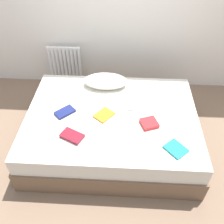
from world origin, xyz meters
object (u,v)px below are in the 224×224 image
at_px(radiator, 65,63).
at_px(textbook_red, 149,123).
at_px(textbook_teal, 176,149).
at_px(textbook_white, 131,105).
at_px(pillow, 106,81).
at_px(textbook_maroon, 72,136).
at_px(textbook_navy, 65,112).
at_px(textbook_orange, 104,115).
at_px(bed, 112,129).

distance_m(radiator, textbook_red, 1.82).
bearing_deg(textbook_teal, textbook_white, 174.16).
distance_m(pillow, textbook_red, 0.87).
bearing_deg(textbook_maroon, textbook_navy, 138.45).
bearing_deg(pillow, textbook_teal, -52.71).
bearing_deg(textbook_teal, textbook_orange, -162.02).
xyz_separation_m(textbook_maroon, textbook_teal, (1.06, -0.10, -0.01)).
xyz_separation_m(textbook_navy, textbook_orange, (0.45, -0.02, -0.00)).
height_order(radiator, textbook_white, radiator).
height_order(bed, textbook_maroon, textbook_maroon).
distance_m(radiator, textbook_orange, 1.43).
bearing_deg(pillow, bed, -78.35).
bearing_deg(textbook_white, textbook_orange, -143.37).
bearing_deg(textbook_red, textbook_navy, 151.57).
xyz_separation_m(radiator, pillow, (0.68, -0.67, 0.18)).
height_order(textbook_white, textbook_teal, textbook_teal).
relative_size(bed, textbook_red, 11.66).
relative_size(bed, textbook_teal, 9.79).
bearing_deg(radiator, pillow, -44.40).
bearing_deg(bed, textbook_maroon, -135.91).
distance_m(bed, textbook_maroon, 0.61).
bearing_deg(pillow, textbook_orange, -87.55).
bearing_deg(textbook_navy, textbook_orange, -46.10).
height_order(pillow, textbook_teal, pillow).
relative_size(pillow, textbook_red, 3.27).
bearing_deg(textbook_navy, textbook_red, -51.67).
xyz_separation_m(bed, textbook_orange, (-0.09, -0.04, 0.26)).
height_order(textbook_maroon, textbook_white, textbook_maroon).
height_order(pillow, textbook_white, pillow).
relative_size(pillow, textbook_white, 2.70).
bearing_deg(bed, textbook_white, 34.15).
distance_m(bed, pillow, 0.63).
height_order(pillow, textbook_navy, pillow).
relative_size(bed, radiator, 3.58).
bearing_deg(textbook_navy, radiator, 58.02).
bearing_deg(textbook_maroon, textbook_red, 42.00).
relative_size(bed, textbook_maroon, 8.66).
bearing_deg(textbook_navy, textbook_maroon, -111.56).
relative_size(textbook_maroon, textbook_orange, 1.10).
height_order(textbook_white, textbook_red, textbook_red).
distance_m(textbook_teal, textbook_red, 0.41).
xyz_separation_m(textbook_maroon, textbook_red, (0.81, 0.23, 0.00)).
distance_m(textbook_orange, textbook_red, 0.52).
xyz_separation_m(textbook_white, textbook_orange, (-0.30, -0.18, 0.00)).
relative_size(textbook_white, textbook_orange, 0.99).
bearing_deg(textbook_navy, pillow, 8.47).
height_order(textbook_teal, textbook_red, textbook_red).
bearing_deg(bed, pillow, 101.65).
height_order(textbook_navy, textbook_orange, textbook_navy).
distance_m(textbook_teal, textbook_orange, 0.87).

